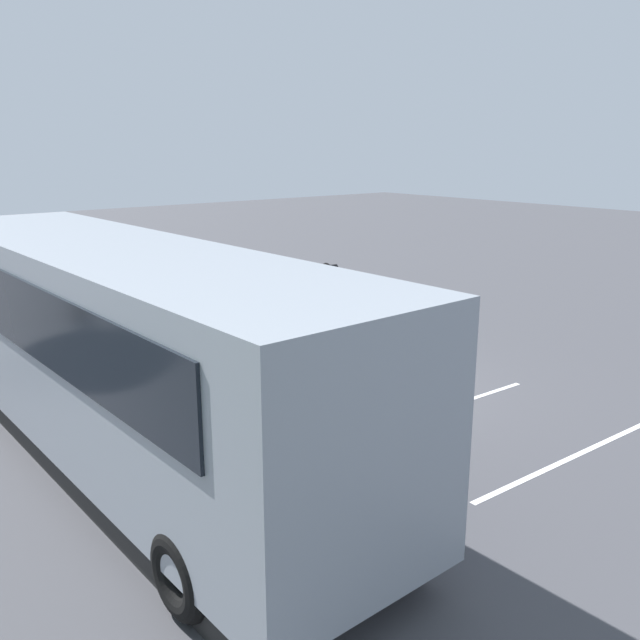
{
  "coord_description": "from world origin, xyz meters",
  "views": [
    {
      "loc": [
        -9.3,
        8.55,
        4.61
      ],
      "look_at": [
        1.13,
        0.06,
        1.1
      ],
      "focal_mm": 37.71,
      "sensor_mm": 36.0,
      "label": 1
    }
  ],
  "objects_px": {
    "spectator_centre": "(236,335)",
    "traffic_cone": "(434,329)",
    "parked_motorcycle_silver": "(327,442)",
    "stunt_motorcycle": "(341,289)",
    "spectator_left": "(255,346)",
    "spectator_far_left": "(299,364)",
    "tour_bus": "(121,354)"
  },
  "relations": [
    {
      "from": "spectator_centre",
      "to": "traffic_cone",
      "type": "xyz_separation_m",
      "value": [
        -0.29,
        -5.41,
        -0.76
      ]
    },
    {
      "from": "parked_motorcycle_silver",
      "to": "traffic_cone",
      "type": "relative_size",
      "value": 3.26
    },
    {
      "from": "stunt_motorcycle",
      "to": "traffic_cone",
      "type": "height_order",
      "value": "stunt_motorcycle"
    },
    {
      "from": "spectator_left",
      "to": "spectator_centre",
      "type": "xyz_separation_m",
      "value": [
        0.93,
        -0.18,
        -0.03
      ]
    },
    {
      "from": "spectator_left",
      "to": "traffic_cone",
      "type": "bearing_deg",
      "value": -83.56
    },
    {
      "from": "spectator_far_left",
      "to": "spectator_left",
      "type": "relative_size",
      "value": 0.91
    },
    {
      "from": "parked_motorcycle_silver",
      "to": "spectator_far_left",
      "type": "bearing_deg",
      "value": -26.3
    },
    {
      "from": "stunt_motorcycle",
      "to": "spectator_left",
      "type": "bearing_deg",
      "value": 123.12
    },
    {
      "from": "spectator_left",
      "to": "stunt_motorcycle",
      "type": "height_order",
      "value": "spectator_left"
    },
    {
      "from": "spectator_left",
      "to": "stunt_motorcycle",
      "type": "bearing_deg",
      "value": -56.88
    },
    {
      "from": "tour_bus",
      "to": "parked_motorcycle_silver",
      "type": "relative_size",
      "value": 5.24
    },
    {
      "from": "spectator_centre",
      "to": "spectator_left",
      "type": "bearing_deg",
      "value": 168.72
    },
    {
      "from": "traffic_cone",
      "to": "tour_bus",
      "type": "bearing_deg",
      "value": 98.38
    },
    {
      "from": "tour_bus",
      "to": "spectator_far_left",
      "type": "distance_m",
      "value": 3.06
    },
    {
      "from": "spectator_centre",
      "to": "parked_motorcycle_silver",
      "type": "xyz_separation_m",
      "value": [
        -3.82,
        0.89,
        -0.58
      ]
    },
    {
      "from": "spectator_far_left",
      "to": "traffic_cone",
      "type": "distance_m",
      "value": 5.65
    },
    {
      "from": "spectator_far_left",
      "to": "parked_motorcycle_silver",
      "type": "relative_size",
      "value": 0.8
    },
    {
      "from": "tour_bus",
      "to": "spectator_far_left",
      "type": "relative_size",
      "value": 6.52
    },
    {
      "from": "spectator_left",
      "to": "parked_motorcycle_silver",
      "type": "bearing_deg",
      "value": 166.36
    },
    {
      "from": "spectator_left",
      "to": "tour_bus",
      "type": "bearing_deg",
      "value": 102.31
    },
    {
      "from": "spectator_centre",
      "to": "stunt_motorcycle",
      "type": "distance_m",
      "value": 5.0
    },
    {
      "from": "stunt_motorcycle",
      "to": "traffic_cone",
      "type": "bearing_deg",
      "value": -160.07
    },
    {
      "from": "parked_motorcycle_silver",
      "to": "stunt_motorcycle",
      "type": "xyz_separation_m",
      "value": [
        5.97,
        -5.41,
        0.53
      ]
    },
    {
      "from": "spectator_centre",
      "to": "parked_motorcycle_silver",
      "type": "bearing_deg",
      "value": 166.93
    },
    {
      "from": "tour_bus",
      "to": "spectator_centre",
      "type": "height_order",
      "value": "tour_bus"
    },
    {
      "from": "traffic_cone",
      "to": "spectator_centre",
      "type": "bearing_deg",
      "value": 86.88
    },
    {
      "from": "spectator_centre",
      "to": "traffic_cone",
      "type": "height_order",
      "value": "spectator_centre"
    },
    {
      "from": "tour_bus",
      "to": "traffic_cone",
      "type": "distance_m",
      "value": 8.51
    },
    {
      "from": "tour_bus",
      "to": "parked_motorcycle_silver",
      "type": "bearing_deg",
      "value": -138.77
    },
    {
      "from": "stunt_motorcycle",
      "to": "spectator_centre",
      "type": "bearing_deg",
      "value": 115.37
    },
    {
      "from": "spectator_left",
      "to": "traffic_cone",
      "type": "relative_size",
      "value": 2.88
    },
    {
      "from": "tour_bus",
      "to": "spectator_far_left",
      "type": "bearing_deg",
      "value": -98.08
    }
  ]
}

